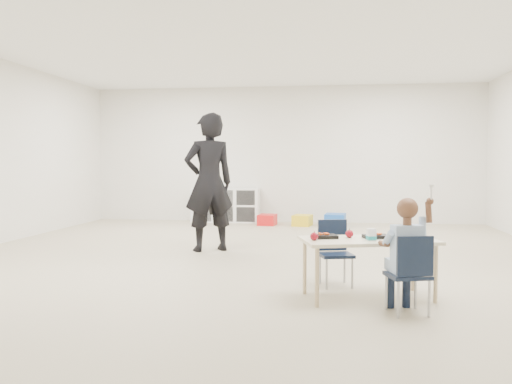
# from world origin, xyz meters

# --- Properties ---
(room) EXTENTS (9.00, 9.02, 2.80)m
(room) POSITION_xyz_m (0.00, 0.00, 1.40)
(room) COLOR #C1B594
(room) RESTS_ON ground
(table) EXTENTS (1.29, 0.88, 0.54)m
(table) POSITION_xyz_m (1.29, -1.80, 0.27)
(table) COLOR beige
(table) RESTS_ON ground
(chair_near) EXTENTS (0.38, 0.37, 0.65)m
(chair_near) POSITION_xyz_m (1.57, -2.26, 0.32)
(chair_near) COLOR black
(chair_near) RESTS_ON ground
(chair_far) EXTENTS (0.38, 0.37, 0.65)m
(chair_far) POSITION_xyz_m (1.01, -1.34, 0.32)
(chair_far) COLOR black
(chair_far) RESTS_ON ground
(child) EXTENTS (0.53, 0.53, 1.02)m
(child) POSITION_xyz_m (1.57, -2.26, 0.51)
(child) COLOR #B6D0F7
(child) RESTS_ON chair_near
(lunch_tray_near) EXTENTS (0.25, 0.21, 0.03)m
(lunch_tray_near) POSITION_xyz_m (1.36, -1.75, 0.55)
(lunch_tray_near) COLOR black
(lunch_tray_near) RESTS_ON table
(lunch_tray_far) EXTENTS (0.25, 0.21, 0.03)m
(lunch_tray_far) POSITION_xyz_m (0.90, -1.81, 0.55)
(lunch_tray_far) COLOR black
(lunch_tray_far) RESTS_ON table
(milk_carton) EXTENTS (0.09, 0.09, 0.10)m
(milk_carton) POSITION_xyz_m (1.31, -1.92, 0.59)
(milk_carton) COLOR white
(milk_carton) RESTS_ON table
(bread_roll) EXTENTS (0.09, 0.09, 0.07)m
(bread_roll) POSITION_xyz_m (1.56, -1.83, 0.57)
(bread_roll) COLOR tan
(bread_roll) RESTS_ON table
(apple_near) EXTENTS (0.07, 0.07, 0.07)m
(apple_near) POSITION_xyz_m (1.12, -1.76, 0.57)
(apple_near) COLOR maroon
(apple_near) RESTS_ON table
(apple_far) EXTENTS (0.07, 0.07, 0.07)m
(apple_far) POSITION_xyz_m (0.81, -1.98, 0.57)
(apple_far) COLOR maroon
(apple_far) RESTS_ON table
(cubby_shelf) EXTENTS (1.40, 0.40, 0.70)m
(cubby_shelf) POSITION_xyz_m (-1.20, 4.28, 0.35)
(cubby_shelf) COLOR white
(cubby_shelf) RESTS_ON ground
(adult) EXTENTS (0.83, 0.74, 1.90)m
(adult) POSITION_xyz_m (-0.71, 0.61, 0.95)
(adult) COLOR black
(adult) RESTS_ON ground
(bin_red) EXTENTS (0.37, 0.45, 0.21)m
(bin_red) POSITION_xyz_m (-0.28, 3.87, 0.10)
(bin_red) COLOR red
(bin_red) RESTS_ON ground
(bin_yellow) EXTENTS (0.41, 0.48, 0.21)m
(bin_yellow) POSITION_xyz_m (0.41, 3.84, 0.10)
(bin_yellow) COLOR yellow
(bin_yellow) RESTS_ON ground
(bin_blue) EXTENTS (0.43, 0.52, 0.24)m
(bin_blue) POSITION_xyz_m (1.05, 3.87, 0.12)
(bin_blue) COLOR blue
(bin_blue) RESTS_ON ground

